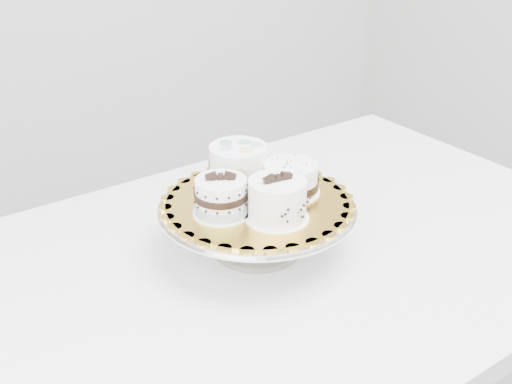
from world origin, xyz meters
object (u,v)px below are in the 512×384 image
cake_board (257,202)px  cake_ribbon (291,179)px  cake_stand (257,218)px  cake_swirl (277,201)px  table (288,275)px  cake_dots (239,166)px  cake_banded (221,198)px

cake_board → cake_ribbon: bearing=-2.6°
cake_stand → cake_swirl: size_ratio=3.26×
table → cake_ribbon: bearing=48.1°
cake_stand → cake_dots: cake_dots is taller
cake_board → cake_ribbon: (0.07, -0.00, 0.03)m
table → cake_stand: size_ratio=3.68×
table → cake_stand: 0.15m
table → cake_board: cake_board is taller
cake_board → cake_ribbon: 0.08m
cake_swirl → cake_dots: bearing=90.9°
cake_dots → cake_board: bearing=-88.8°
cake_stand → cake_swirl: bearing=-94.8°
cake_ribbon → cake_swirl: bearing=-135.1°
cake_board → cake_swirl: (-0.01, -0.07, 0.04)m
table → cake_swirl: size_ratio=11.99×
cake_banded → cake_dots: 0.12m
cake_swirl → table: bearing=44.6°
cake_swirl → cake_banded: 0.10m
cake_stand → cake_ribbon: size_ratio=3.11×
cake_dots → cake_ribbon: size_ratio=1.13×
cake_board → cake_dots: cake_dots is taller
table → cake_dots: 0.24m
cake_board → cake_banded: 0.09m
cake_dots → cake_stand: bearing=-88.8°
table → cake_ribbon: size_ratio=11.45×
cake_banded → cake_ribbon: cake_banded is taller
cake_stand → cake_banded: (-0.08, -0.00, 0.07)m
cake_swirl → cake_ribbon: cake_swirl is taller
cake_stand → cake_dots: size_ratio=2.76×
cake_dots → table: bearing=-56.0°
cake_stand → cake_board: bearing=0.0°
cake_stand → cake_dots: 0.11m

